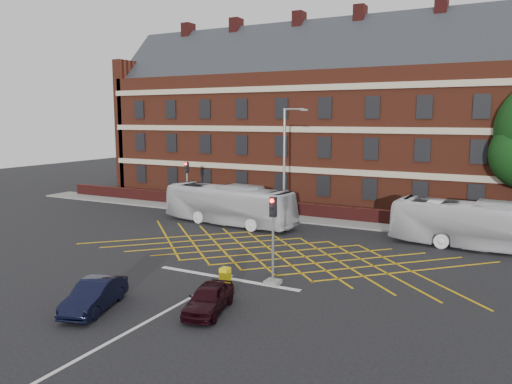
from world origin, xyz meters
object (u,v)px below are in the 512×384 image
at_px(street_lamp, 285,189).
at_px(utility_cabinet, 225,277).
at_px(traffic_light_far, 187,191).
at_px(direction_signs, 195,195).
at_px(bus_right, 481,225).
at_px(car_navy, 94,295).
at_px(car_maroon, 209,298).
at_px(traffic_light_near, 273,249).
at_px(bus_left, 229,205).

xyz_separation_m(street_lamp, utility_cabinet, (2.70, -12.77, -2.47)).
xyz_separation_m(traffic_light_far, street_lamp, (10.19, -2.30, 1.18)).
bearing_deg(street_lamp, direction_signs, 162.70).
height_order(bus_right, car_navy, bus_right).
height_order(car_maroon, direction_signs, direction_signs).
bearing_deg(street_lamp, car_maroon, -76.77).
bearing_deg(utility_cabinet, traffic_light_far, 130.54).
relative_size(bus_right, street_lamp, 1.24).
relative_size(traffic_light_far, direction_signs, 1.94).
xyz_separation_m(traffic_light_near, traffic_light_far, (-14.71, 13.64, 0.00)).
height_order(car_navy, direction_signs, direction_signs).
distance_m(bus_left, street_lamp, 4.67).
bearing_deg(bus_right, traffic_light_far, 88.85).
bearing_deg(traffic_light_near, utility_cabinet, -141.78).
distance_m(traffic_light_near, utility_cabinet, 2.65).
xyz_separation_m(bus_left, car_maroon, (8.11, -15.25, -0.91)).
height_order(car_maroon, utility_cabinet, car_maroon).
bearing_deg(street_lamp, traffic_light_near, -68.26).
distance_m(car_navy, car_maroon, 4.83).
xyz_separation_m(car_navy, traffic_light_near, (5.22, 6.37, 1.14)).
relative_size(bus_left, street_lamp, 1.25).
bearing_deg(bus_right, car_navy, 146.53).
distance_m(traffic_light_far, direction_signs, 0.92).
distance_m(bus_left, traffic_light_near, 14.10).
distance_m(bus_right, car_navy, 22.72).
bearing_deg(direction_signs, street_lamp, -17.30).
xyz_separation_m(car_maroon, traffic_light_near, (0.83, 4.36, 1.17)).
bearing_deg(utility_cabinet, traffic_light_near, 38.22).
bearing_deg(bus_left, traffic_light_far, 71.19).
bearing_deg(car_navy, street_lamp, 70.23).
bearing_deg(car_maroon, utility_cabinet, 95.57).
bearing_deg(bus_left, car_maroon, -145.37).
relative_size(traffic_light_near, traffic_light_far, 1.00).
bearing_deg(bus_right, utility_cabinet, 145.68).
height_order(traffic_light_far, direction_signs, traffic_light_far).
relative_size(bus_left, car_maroon, 3.10).
xyz_separation_m(bus_left, traffic_light_far, (-5.77, 2.75, 0.27)).
relative_size(traffic_light_near, street_lamp, 0.50).
bearing_deg(car_maroon, bus_right, 47.10).
bearing_deg(direction_signs, car_maroon, -53.98).
bearing_deg(traffic_light_near, traffic_light_far, 137.17).
height_order(car_maroon, street_lamp, street_lamp).
height_order(car_maroon, traffic_light_far, traffic_light_far).
distance_m(bus_left, direction_signs, 6.61).
distance_m(traffic_light_near, street_lamp, 12.27).
bearing_deg(street_lamp, utility_cabinet, -78.05).
xyz_separation_m(bus_left, street_lamp, (4.42, 0.45, 1.45)).
relative_size(street_lamp, direction_signs, 3.92).
xyz_separation_m(bus_right, utility_cabinet, (-10.24, -13.21, -1.01)).
bearing_deg(direction_signs, car_navy, -65.95).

